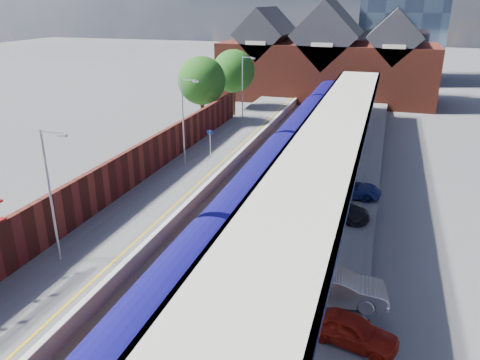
{
  "coord_description": "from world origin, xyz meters",
  "views": [
    {
      "loc": [
        8.81,
        -11.43,
        13.63
      ],
      "look_at": [
        0.2,
        15.87,
        2.6
      ],
      "focal_mm": 35.0,
      "sensor_mm": 36.0,
      "label": 1
    }
  ],
  "objects_px": {
    "lamp_post_b": "(52,189)",
    "parked_car_silver": "(336,287)",
    "train": "(288,150)",
    "lamp_post_c": "(184,117)",
    "lamp_post_d": "(244,84)",
    "platform_sign": "(210,139)",
    "parked_car_red": "(352,330)",
    "parked_car_blue": "(350,188)",
    "parked_car_dark": "(337,206)"
  },
  "relations": [
    {
      "from": "parked_car_red",
      "to": "parked_car_blue",
      "type": "distance_m",
      "value": 15.13
    },
    {
      "from": "parked_car_dark",
      "to": "parked_car_silver",
      "type": "bearing_deg",
      "value": -150.09
    },
    {
      "from": "parked_car_blue",
      "to": "platform_sign",
      "type": "bearing_deg",
      "value": 67.07
    },
    {
      "from": "lamp_post_b",
      "to": "lamp_post_d",
      "type": "xyz_separation_m",
      "value": [
        0.0,
        32.0,
        0.0
      ]
    },
    {
      "from": "lamp_post_b",
      "to": "platform_sign",
      "type": "height_order",
      "value": "lamp_post_b"
    },
    {
      "from": "lamp_post_c",
      "to": "parked_car_blue",
      "type": "distance_m",
      "value": 14.17
    },
    {
      "from": "parked_car_red",
      "to": "parked_car_blue",
      "type": "relative_size",
      "value": 0.86
    },
    {
      "from": "parked_car_red",
      "to": "parked_car_dark",
      "type": "relative_size",
      "value": 0.85
    },
    {
      "from": "parked_car_silver",
      "to": "parked_car_dark",
      "type": "height_order",
      "value": "parked_car_silver"
    },
    {
      "from": "parked_car_red",
      "to": "lamp_post_d",
      "type": "bearing_deg",
      "value": 38.47
    },
    {
      "from": "lamp_post_b",
      "to": "lamp_post_c",
      "type": "xyz_separation_m",
      "value": [
        0.0,
        16.0,
        0.0
      ]
    },
    {
      "from": "lamp_post_b",
      "to": "parked_car_silver",
      "type": "bearing_deg",
      "value": 2.63
    },
    {
      "from": "platform_sign",
      "to": "lamp_post_c",
      "type": "bearing_deg",
      "value": -124.26
    },
    {
      "from": "lamp_post_c",
      "to": "platform_sign",
      "type": "relative_size",
      "value": 2.8
    },
    {
      "from": "train",
      "to": "lamp_post_c",
      "type": "bearing_deg",
      "value": -160.36
    },
    {
      "from": "platform_sign",
      "to": "parked_car_red",
      "type": "xyz_separation_m",
      "value": [
        13.5,
        -19.9,
        -1.08
      ]
    },
    {
      "from": "train",
      "to": "parked_car_blue",
      "type": "distance_m",
      "value": 7.97
    },
    {
      "from": "lamp_post_d",
      "to": "parked_car_dark",
      "type": "height_order",
      "value": "lamp_post_d"
    },
    {
      "from": "lamp_post_b",
      "to": "parked_car_silver",
      "type": "distance_m",
      "value": 14.32
    },
    {
      "from": "parked_car_silver",
      "to": "parked_car_blue",
      "type": "xyz_separation_m",
      "value": [
        -0.47,
        12.53,
        -0.16
      ]
    },
    {
      "from": "parked_car_red",
      "to": "lamp_post_b",
      "type": "bearing_deg",
      "value": 97.52
    },
    {
      "from": "train",
      "to": "parked_car_silver",
      "type": "height_order",
      "value": "train"
    },
    {
      "from": "lamp_post_d",
      "to": "parked_car_blue",
      "type": "xyz_separation_m",
      "value": [
        13.46,
        -18.83,
        -3.41
      ]
    },
    {
      "from": "train",
      "to": "parked_car_red",
      "type": "relative_size",
      "value": 18.3
    },
    {
      "from": "train",
      "to": "platform_sign",
      "type": "distance_m",
      "value": 6.57
    },
    {
      "from": "parked_car_dark",
      "to": "lamp_post_c",
      "type": "bearing_deg",
      "value": 87.73
    },
    {
      "from": "parked_car_red",
      "to": "parked_car_dark",
      "type": "height_order",
      "value": "parked_car_dark"
    },
    {
      "from": "train",
      "to": "parked_car_red",
      "type": "bearing_deg",
      "value": -71.3
    },
    {
      "from": "parked_car_silver",
      "to": "parked_car_red",
      "type": "bearing_deg",
      "value": -167.37
    },
    {
      "from": "lamp_post_d",
      "to": "parked_car_red",
      "type": "height_order",
      "value": "lamp_post_d"
    },
    {
      "from": "parked_car_blue",
      "to": "lamp_post_d",
      "type": "bearing_deg",
      "value": 34.39
    },
    {
      "from": "lamp_post_b",
      "to": "parked_car_dark",
      "type": "distance_m",
      "value": 16.53
    },
    {
      "from": "train",
      "to": "parked_car_red",
      "type": "xyz_separation_m",
      "value": [
        7.01,
        -20.7,
        -0.51
      ]
    },
    {
      "from": "parked_car_blue",
      "to": "parked_car_silver",
      "type": "bearing_deg",
      "value": -179.05
    },
    {
      "from": "parked_car_red",
      "to": "parked_car_dark",
      "type": "bearing_deg",
      "value": 24.25
    },
    {
      "from": "parked_car_red",
      "to": "parked_car_dark",
      "type": "xyz_separation_m",
      "value": [
        -1.94,
        11.62,
        0.0
      ]
    },
    {
      "from": "train",
      "to": "lamp_post_b",
      "type": "relative_size",
      "value": 9.42
    },
    {
      "from": "lamp_post_b",
      "to": "parked_car_blue",
      "type": "relative_size",
      "value": 1.67
    },
    {
      "from": "parked_car_dark",
      "to": "parked_car_blue",
      "type": "distance_m",
      "value": 3.49
    },
    {
      "from": "train",
      "to": "parked_car_blue",
      "type": "xyz_separation_m",
      "value": [
        5.61,
        -5.63,
        -0.54
      ]
    },
    {
      "from": "lamp_post_d",
      "to": "parked_car_silver",
      "type": "xyz_separation_m",
      "value": [
        13.93,
        -31.36,
        -3.25
      ]
    },
    {
      "from": "parked_car_silver",
      "to": "parked_car_blue",
      "type": "relative_size",
      "value": 1.08
    },
    {
      "from": "lamp_post_c",
      "to": "parked_car_red",
      "type": "distance_m",
      "value": 23.51
    },
    {
      "from": "lamp_post_c",
      "to": "lamp_post_d",
      "type": "xyz_separation_m",
      "value": [
        0.0,
        16.0,
        0.0
      ]
    },
    {
      "from": "lamp_post_c",
      "to": "lamp_post_d",
      "type": "distance_m",
      "value": 16.0
    },
    {
      "from": "platform_sign",
      "to": "parked_car_blue",
      "type": "distance_m",
      "value": 13.08
    },
    {
      "from": "train",
      "to": "lamp_post_b",
      "type": "distance_m",
      "value": 20.58
    },
    {
      "from": "parked_car_red",
      "to": "platform_sign",
      "type": "bearing_deg",
      "value": 48.95
    },
    {
      "from": "lamp_post_d",
      "to": "platform_sign",
      "type": "height_order",
      "value": "lamp_post_d"
    },
    {
      "from": "lamp_post_b",
      "to": "lamp_post_d",
      "type": "bearing_deg",
      "value": 90.0
    }
  ]
}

